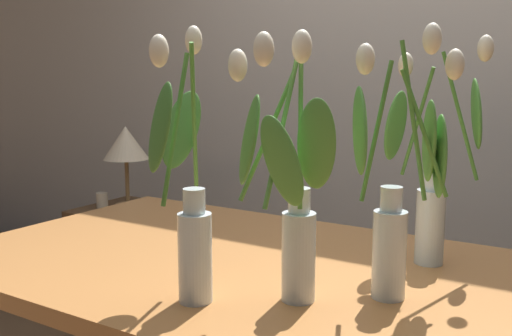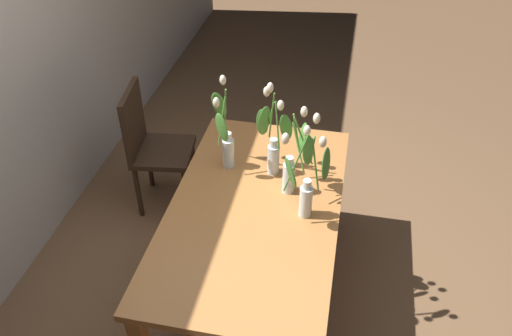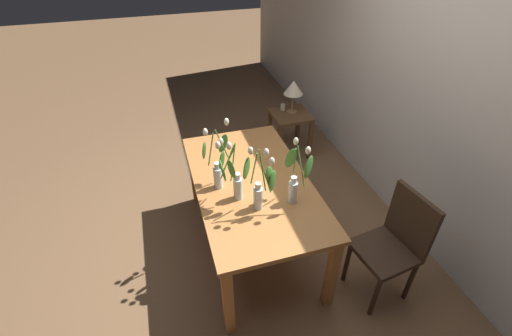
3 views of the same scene
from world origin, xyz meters
TOP-DOWN VIEW (x-y plane):
  - room_wall_rear at (0.00, 1.54)m, footprint 9.00×0.10m
  - dining_table at (0.00, 0.00)m, footprint 1.60×0.90m
  - tulip_vase_0 at (0.32, -0.04)m, footprint 0.20×0.24m
  - tulip_vase_1 at (0.17, -0.19)m, footprint 0.21×0.18m
  - tulip_vase_2 at (-0.02, -0.27)m, footprint 0.18×0.24m
  - tulip_vase_3 at (0.32, 0.23)m, footprint 0.24×0.17m
  - side_table at (-1.32, 0.87)m, footprint 0.44×0.44m
  - table_lamp at (-1.34, 0.89)m, footprint 0.22×0.22m
  - pillar_candle at (-1.43, 0.81)m, footprint 0.06×0.06m

SIDE VIEW (x-z plane):
  - side_table at x=-1.32m, z-range 0.16..0.71m
  - pillar_candle at x=-1.43m, z-range 0.55..0.62m
  - dining_table at x=0.00m, z-range 0.28..1.02m
  - table_lamp at x=-1.34m, z-range 0.66..1.06m
  - tulip_vase_3 at x=0.32m, z-range 0.66..1.20m
  - tulip_vase_2 at x=-0.02m, z-range 0.65..1.20m
  - tulip_vase_0 at x=0.32m, z-range 0.67..1.22m
  - tulip_vase_1 at x=0.17m, z-range 0.68..1.21m
  - room_wall_rear at x=0.00m, z-range 0.00..2.70m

